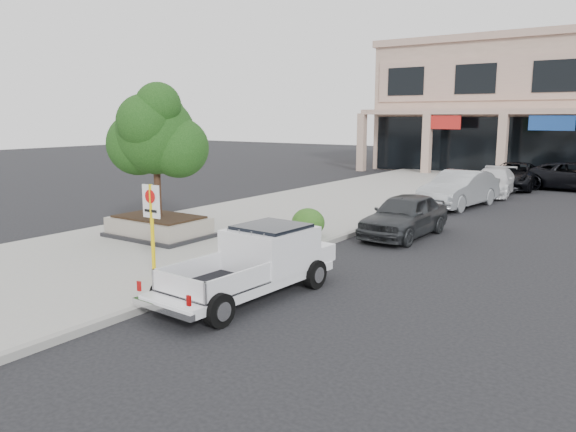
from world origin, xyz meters
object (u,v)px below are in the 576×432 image
Objects in this scene: pickup_truck at (246,265)px; curb_car_b at (459,189)px; curb_car_c at (493,182)px; curb_car_a at (404,215)px; planter_tree at (162,135)px; lot_car_d at (576,176)px; curb_car_d at (514,176)px; no_parking_sign at (152,219)px; planter at (159,227)px.

curb_car_b is (-0.24, 15.34, 0.04)m from pickup_truck.
curb_car_a is at bearing -94.05° from curb_car_c.
planter_tree is 0.82× the size of pickup_truck.
curb_car_a is 16.73m from lot_car_d.
curb_car_c is at bearing -95.78° from curb_car_d.
lot_car_d is (9.02, 21.51, -2.65)m from planter_tree.
planter_tree reaches higher than curb_car_c.
planter is at bearing 136.17° from no_parking_sign.
no_parking_sign is at bearing -97.62° from curb_car_d.
lot_car_d is (2.90, 16.48, 0.04)m from curb_car_a.
curb_car_a is at bearing 73.17° from no_parking_sign.
curb_car_c is 0.90× the size of curb_car_d.
lot_car_d is (3.16, 24.60, -0.00)m from pickup_truck.
no_parking_sign is (3.50, -3.64, -1.78)m from planter_tree.
no_parking_sign is 0.48× the size of curb_car_c.
planter_tree reaches higher than curb_car_a.
curb_car_d is at bearing 80.25° from curb_car_c.
pickup_truck is 1.14× the size of curb_car_a.
curb_car_d is (6.19, 20.56, 0.26)m from planter.
curb_car_d is 0.95× the size of lot_car_d.
curb_car_d is at bearing 83.94° from no_parking_sign.
planter_tree is at bearing 48.97° from planter.
lot_car_d reaches higher than planter.
curb_car_c is 3.29m from curb_car_d.
no_parking_sign is 0.44× the size of curb_car_d.
pickup_truck is 1.03× the size of curb_car_c.
planter is 2.95m from planter_tree.
planter is 0.58× the size of lot_car_d.
planter_tree is 0.76× the size of curb_car_d.
pickup_truck is at bearing -92.04° from curb_car_d.
lot_car_d is (3.21, 4.39, 0.08)m from curb_car_c.
curb_car_b is at bearing 159.88° from lot_car_d.
curb_car_d is at bearing 92.74° from pickup_truck.
no_parking_sign is at bearing -101.88° from curb_car_c.
curb_car_a is 0.87× the size of curb_car_b.
curb_car_b is 8.17m from curb_car_d.
curb_car_d is 3.17m from lot_car_d.
pickup_truck is at bearing -90.22° from curb_car_a.
planter_tree reaches higher than curb_car_b.
curb_car_a is 12.10m from curb_car_c.
planter is 5.16m from no_parking_sign.
planter is 1.39× the size of no_parking_sign.
pickup_truck is at bearing -95.40° from curb_car_c.
lot_car_d is at bearing 77.64° from curb_car_b.
no_parking_sign is 0.54× the size of curb_car_a.
planter_tree is 8.37m from curb_car_a.
curb_car_a is at bearing 39.67° from planter.
curb_car_b is at bearing 65.14° from planter.
curb_car_d is at bearing 91.92° from curb_car_a.
lot_car_d is at bearing 67.11° from planter.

